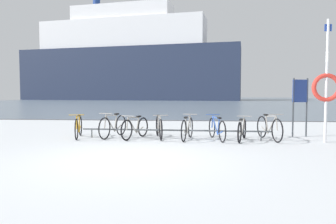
{
  "coord_description": "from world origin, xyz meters",
  "views": [
    {
      "loc": [
        1.48,
        -6.74,
        1.44
      ],
      "look_at": [
        0.54,
        4.26,
        0.8
      ],
      "focal_mm": 33.46,
      "sensor_mm": 36.0,
      "label": 1
    }
  ],
  "objects_px": {
    "bicycle_6": "(242,130)",
    "ferry_ship": "(126,61)",
    "bicycle_1": "(113,126)",
    "bicycle_2": "(135,128)",
    "rescue_post": "(326,85)",
    "info_sign": "(300,97)",
    "bicycle_7": "(269,128)",
    "bicycle_5": "(217,129)",
    "bicycle_3": "(159,127)",
    "bicycle_0": "(79,127)",
    "bicycle_4": "(187,128)"
  },
  "relations": [
    {
      "from": "bicycle_1",
      "to": "rescue_post",
      "type": "height_order",
      "value": "rescue_post"
    },
    {
      "from": "bicycle_5",
      "to": "ferry_ship",
      "type": "distance_m",
      "value": 65.74
    },
    {
      "from": "bicycle_7",
      "to": "ferry_ship",
      "type": "height_order",
      "value": "ferry_ship"
    },
    {
      "from": "bicycle_3",
      "to": "rescue_post",
      "type": "distance_m",
      "value": 5.2
    },
    {
      "from": "bicycle_1",
      "to": "ferry_ship",
      "type": "distance_m",
      "value": 64.68
    },
    {
      "from": "info_sign",
      "to": "bicycle_5",
      "type": "bearing_deg",
      "value": -161.6
    },
    {
      "from": "bicycle_0",
      "to": "bicycle_2",
      "type": "relative_size",
      "value": 1.05
    },
    {
      "from": "bicycle_0",
      "to": "rescue_post",
      "type": "relative_size",
      "value": 0.46
    },
    {
      "from": "bicycle_1",
      "to": "info_sign",
      "type": "xyz_separation_m",
      "value": [
        6.18,
        0.65,
        0.95
      ]
    },
    {
      "from": "info_sign",
      "to": "rescue_post",
      "type": "relative_size",
      "value": 0.54
    },
    {
      "from": "bicycle_1",
      "to": "rescue_post",
      "type": "distance_m",
      "value": 6.69
    },
    {
      "from": "bicycle_1",
      "to": "bicycle_2",
      "type": "height_order",
      "value": "bicycle_1"
    },
    {
      "from": "bicycle_5",
      "to": "bicycle_3",
      "type": "bearing_deg",
      "value": 173.25
    },
    {
      "from": "bicycle_2",
      "to": "bicycle_1",
      "type": "bearing_deg",
      "value": 164.01
    },
    {
      "from": "bicycle_4",
      "to": "bicycle_1",
      "type": "bearing_deg",
      "value": 172.62
    },
    {
      "from": "bicycle_5",
      "to": "rescue_post",
      "type": "bearing_deg",
      "value": -4.58
    },
    {
      "from": "bicycle_0",
      "to": "ferry_ship",
      "type": "relative_size",
      "value": 0.03
    },
    {
      "from": "bicycle_2",
      "to": "bicycle_3",
      "type": "relative_size",
      "value": 0.91
    },
    {
      "from": "ferry_ship",
      "to": "bicycle_3",
      "type": "bearing_deg",
      "value": -76.58
    },
    {
      "from": "bicycle_4",
      "to": "ferry_ship",
      "type": "bearing_deg",
      "value": 104.16
    },
    {
      "from": "bicycle_2",
      "to": "info_sign",
      "type": "xyz_separation_m",
      "value": [
        5.4,
        0.87,
        0.98
      ]
    },
    {
      "from": "bicycle_0",
      "to": "ferry_ship",
      "type": "xyz_separation_m",
      "value": [
        -12.34,
        62.88,
        8.75
      ]
    },
    {
      "from": "bicycle_6",
      "to": "bicycle_7",
      "type": "height_order",
      "value": "bicycle_7"
    },
    {
      "from": "bicycle_6",
      "to": "ferry_ship",
      "type": "bearing_deg",
      "value": 105.57
    },
    {
      "from": "bicycle_1",
      "to": "rescue_post",
      "type": "xyz_separation_m",
      "value": [
        6.53,
        -0.54,
        1.32
      ]
    },
    {
      "from": "bicycle_1",
      "to": "bicycle_5",
      "type": "height_order",
      "value": "bicycle_1"
    },
    {
      "from": "bicycle_4",
      "to": "bicycle_5",
      "type": "bearing_deg",
      "value": 2.08
    },
    {
      "from": "bicycle_3",
      "to": "rescue_post",
      "type": "relative_size",
      "value": 0.48
    },
    {
      "from": "bicycle_5",
      "to": "bicycle_7",
      "type": "relative_size",
      "value": 0.96
    },
    {
      "from": "bicycle_1",
      "to": "rescue_post",
      "type": "bearing_deg",
      "value": -4.71
    },
    {
      "from": "ferry_ship",
      "to": "bicycle_6",
      "type": "bearing_deg",
      "value": -74.43
    },
    {
      "from": "bicycle_0",
      "to": "info_sign",
      "type": "height_order",
      "value": "info_sign"
    },
    {
      "from": "bicycle_7",
      "to": "bicycle_5",
      "type": "bearing_deg",
      "value": -176.97
    },
    {
      "from": "bicycle_2",
      "to": "rescue_post",
      "type": "relative_size",
      "value": 0.44
    },
    {
      "from": "bicycle_2",
      "to": "bicycle_4",
      "type": "relative_size",
      "value": 0.95
    },
    {
      "from": "rescue_post",
      "to": "bicycle_4",
      "type": "bearing_deg",
      "value": 176.92
    },
    {
      "from": "bicycle_2",
      "to": "bicycle_4",
      "type": "xyz_separation_m",
      "value": [
        1.68,
        -0.1,
        0.01
      ]
    },
    {
      "from": "bicycle_0",
      "to": "bicycle_7",
      "type": "relative_size",
      "value": 0.94
    },
    {
      "from": "bicycle_3",
      "to": "bicycle_5",
      "type": "bearing_deg",
      "value": -6.75
    },
    {
      "from": "bicycle_5",
      "to": "info_sign",
      "type": "height_order",
      "value": "info_sign"
    },
    {
      "from": "rescue_post",
      "to": "bicycle_1",
      "type": "bearing_deg",
      "value": 175.29
    },
    {
      "from": "bicycle_1",
      "to": "bicycle_7",
      "type": "bearing_deg",
      "value": -2.29
    },
    {
      "from": "bicycle_1",
      "to": "info_sign",
      "type": "height_order",
      "value": "info_sign"
    },
    {
      "from": "bicycle_3",
      "to": "bicycle_2",
      "type": "bearing_deg",
      "value": -168.33
    },
    {
      "from": "info_sign",
      "to": "bicycle_6",
      "type": "bearing_deg",
      "value": -152.74
    },
    {
      "from": "bicycle_6",
      "to": "rescue_post",
      "type": "xyz_separation_m",
      "value": [
        2.4,
        -0.13,
        1.36
      ]
    },
    {
      "from": "bicycle_3",
      "to": "ferry_ship",
      "type": "relative_size",
      "value": 0.03
    },
    {
      "from": "bicycle_5",
      "to": "info_sign",
      "type": "distance_m",
      "value": 3.11
    },
    {
      "from": "bicycle_6",
      "to": "bicycle_7",
      "type": "distance_m",
      "value": 0.88
    },
    {
      "from": "bicycle_3",
      "to": "ferry_ship",
      "type": "height_order",
      "value": "ferry_ship"
    }
  ]
}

